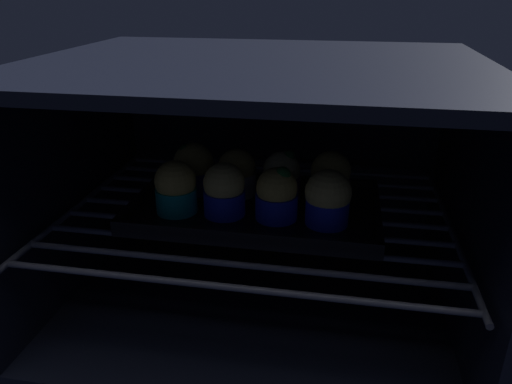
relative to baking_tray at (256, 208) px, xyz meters
The scene contains 11 objects.
oven_cavity 5.46cm from the baking_tray, 90.00° to the left, with size 59.00×47.00×37.00cm.
oven_rack 1.31cm from the baking_tray, 90.00° to the left, with size 54.80×42.00×0.80cm.
baking_tray is the anchor object (origin of this frame).
muffin_row0_col0 11.84cm from the baking_tray, 159.89° to the right, with size 5.72×5.72×7.40cm.
muffin_row0_col1 6.48cm from the baking_tray, 136.80° to the right, with size 5.72×5.72×7.41cm.
muffin_row0_col2 6.25cm from the baking_tray, 44.80° to the right, with size 5.72×5.72×7.51cm.
muffin_row0_col3 11.62cm from the baking_tray, 20.66° to the right, with size 6.10×6.10×7.48cm.
muffin_row1_col0 11.57cm from the baking_tray, 160.82° to the left, with size 6.02×6.02×7.54cm.
muffin_row1_col1 6.39cm from the baking_tray, 133.54° to the left, with size 5.72×5.72×6.96cm.
muffin_row1_col2 6.12cm from the baking_tray, 49.13° to the left, with size 5.72×5.72×7.35cm.
muffin_row1_col3 11.55cm from the baking_tray, 19.38° to the left, with size 5.75×5.75×7.48cm.
Camera 1 is at (11.33, -40.86, 44.63)cm, focal length 34.12 mm.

